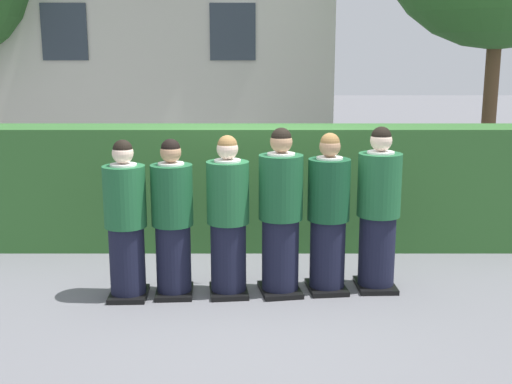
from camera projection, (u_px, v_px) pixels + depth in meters
ground_plane at (256, 292)px, 6.70m from camera, size 60.00×60.00×0.00m
student_front_row_0 at (129, 224)px, 6.42m from camera, size 0.41×0.47×1.59m
student_front_row_1 at (176, 222)px, 6.49m from camera, size 0.41×0.48×1.59m
student_front_row_2 at (231, 220)px, 6.50m from camera, size 0.42×0.53×1.62m
student_front_row_3 at (284, 216)px, 6.53m from camera, size 0.47×0.56×1.69m
student_front_row_4 at (331, 217)px, 6.60m from camera, size 0.43×0.51×1.63m
student_front_row_5 at (381, 213)px, 6.65m from camera, size 0.44×0.49×1.69m
hedge at (257, 187)px, 8.15m from camera, size 7.72×0.70×1.51m
school_building_main at (164, 3)px, 14.40m from camera, size 7.81×3.58×6.69m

